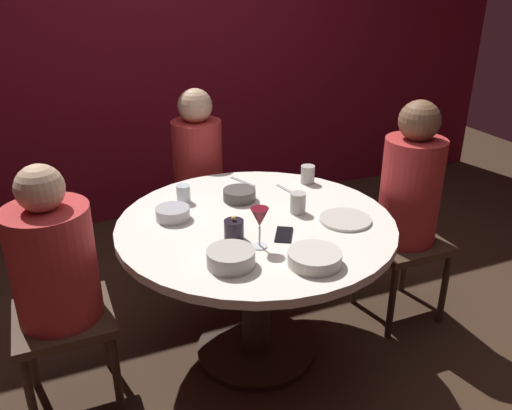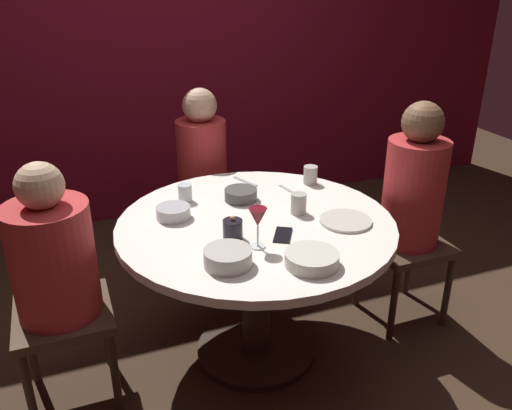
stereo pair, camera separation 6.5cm
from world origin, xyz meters
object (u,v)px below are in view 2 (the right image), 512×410
dining_table (256,252)px  cup_by_right_diner (185,193)px  bowl_serving_large (173,212)px  cup_by_left_diner (299,204)px  candle_holder (233,229)px  bowl_sauce_side (228,258)px  bowl_salad_center (241,195)px  bowl_small_white (312,259)px  dinner_plate (346,221)px  cell_phone (283,235)px  cup_near_candle (310,175)px  seated_diner_left (54,263)px  seated_diner_right (413,193)px  wine_glass (258,219)px  seated_diner_back (202,162)px

dining_table → cup_by_right_diner: 0.46m
bowl_serving_large → cup_by_left_diner: 0.58m
candle_holder → bowl_sauce_side: (-0.09, -0.20, -0.01)m
bowl_salad_center → bowl_small_white: 0.69m
bowl_small_white → candle_holder: bearing=124.4°
dinner_plate → bowl_sauce_side: bearing=-164.8°
dinner_plate → bowl_small_white: 0.42m
cell_phone → bowl_salad_center: 0.43m
bowl_small_white → cup_near_candle: bearing=64.1°
bowl_sauce_side → cup_by_right_diner: bearing=90.3°
dining_table → cell_phone: size_ratio=9.10×
dining_table → seated_diner_left: size_ratio=1.12×
candle_holder → cell_phone: bearing=-14.1°
seated_diner_right → bowl_small_white: bearing=29.0°
seated_diner_right → cell_phone: seated_diner_right is taller
wine_glass → bowl_small_white: size_ratio=0.83×
dining_table → seated_diner_back: bearing=90.0°
seated_diner_right → wine_glass: size_ratio=6.94×
dining_table → bowl_small_white: 0.48m
cell_phone → dinner_plate: bearing=-146.5°
bowl_serving_large → bowl_salad_center: bearing=12.9°
wine_glass → bowl_salad_center: wine_glass is taller
seated_diner_back → candle_holder: size_ratio=10.75×
dinner_plate → bowl_sauce_side: (-0.62, -0.17, 0.03)m
cup_near_candle → seated_diner_left: bearing=-166.2°
cell_phone → cup_by_right_diner: size_ratio=1.61×
wine_glass → bowl_salad_center: 0.50m
seated_diner_left → bowl_serving_large: 0.57m
seated_diner_back → bowl_salad_center: (0.01, -0.67, 0.05)m
dining_table → seated_diner_left: 0.89m
seated_diner_left → wine_glass: 0.85m
dining_table → cup_by_left_diner: cup_by_left_diner is taller
cell_phone → bowl_small_white: size_ratio=0.66×
seated_diner_back → bowl_serving_large: seated_diner_back is taller
bowl_serving_large → cup_by_right_diner: (0.10, 0.17, 0.02)m
seated_diner_left → seated_diner_right: (1.74, -0.00, 0.04)m
seated_diner_back → bowl_serving_large: 0.82m
cup_near_candle → candle_holder: bearing=-142.7°
bowl_sauce_side → cup_by_left_diner: (0.46, 0.33, 0.02)m
dinner_plate → cup_by_left_diner: bearing=134.0°
seated_diner_right → candle_holder: size_ratio=11.24×
bowl_salad_center → seated_diner_right: bearing=-16.5°
seated_diner_left → dinner_plate: 1.27m
seated_diner_back → cup_by_left_diner: (0.22, -0.91, 0.07)m
cup_by_right_diner → seated_diner_left: bearing=-152.1°
bowl_salad_center → bowl_small_white: bowl_salad_center is taller
cell_phone → candle_holder: bearing=16.1°
bowl_salad_center → cup_near_candle: bearing=9.9°
cup_near_candle → bowl_sauce_side: bearing=-136.2°
dining_table → bowl_salad_center: bearing=86.6°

